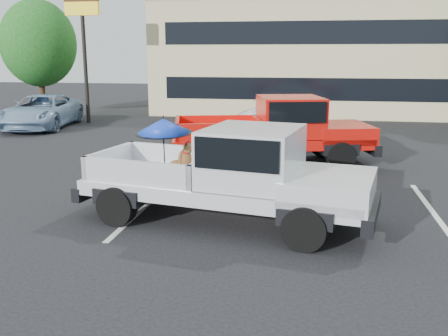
{
  "coord_description": "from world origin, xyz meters",
  "views": [
    {
      "loc": [
        0.44,
        -8.16,
        3.21
      ],
      "look_at": [
        -1.0,
        0.02,
        1.3
      ],
      "focal_mm": 40.0,
      "sensor_mm": 36.0,
      "label": 1
    }
  ],
  "objects": [
    {
      "name": "ground",
      "position": [
        0.0,
        0.0,
        0.0
      ],
      "size": [
        90.0,
        90.0,
        0.0
      ],
      "primitive_type": "plane",
      "color": "black",
      "rests_on": "ground"
    },
    {
      "name": "stripe_left",
      "position": [
        -3.0,
        2.0,
        0.0
      ],
      "size": [
        0.12,
        5.0,
        0.01
      ],
      "primitive_type": "cube",
      "color": "silver",
      "rests_on": "ground"
    },
    {
      "name": "stripe_right",
      "position": [
        3.0,
        2.0,
        0.0
      ],
      "size": [
        0.12,
        5.0,
        0.01
      ],
      "primitive_type": "cube",
      "color": "silver",
      "rests_on": "ground"
    },
    {
      "name": "motel_building",
      "position": [
        2.0,
        20.99,
        3.21
      ],
      "size": [
        20.4,
        8.4,
        6.3
      ],
      "color": "#C8BB85",
      "rests_on": "ground"
    },
    {
      "name": "motel_sign",
      "position": [
        -10.0,
        14.0,
        4.65
      ],
      "size": [
        1.6,
        0.22,
        6.0
      ],
      "color": "black",
      "rests_on": "ground"
    },
    {
      "name": "tree_left",
      "position": [
        -14.0,
        17.0,
        3.73
      ],
      "size": [
        3.96,
        3.96,
        6.02
      ],
      "color": "#332114",
      "rests_on": "ground"
    },
    {
      "name": "tree_back",
      "position": [
        6.0,
        24.0,
        4.41
      ],
      "size": [
        4.68,
        4.68,
        7.11
      ],
      "color": "#332114",
      "rests_on": "ground"
    },
    {
      "name": "silver_pickup",
      "position": [
        -0.84,
        0.93,
        1.05
      ],
      "size": [
        5.95,
        2.96,
        2.06
      ],
      "rotation": [
        0.0,
        0.0,
        -0.18
      ],
      "color": "black",
      "rests_on": "ground"
    },
    {
      "name": "red_pickup",
      "position": [
        -0.35,
        6.46,
        1.09
      ],
      "size": [
        6.36,
        3.52,
        1.99
      ],
      "rotation": [
        0.0,
        0.0,
        0.25
      ],
      "color": "black",
      "rests_on": "ground"
    },
    {
      "name": "silver_sedan",
      "position": [
        -0.62,
        9.36,
        0.66
      ],
      "size": [
        4.23,
        2.16,
        1.33
      ],
      "primitive_type": "imported",
      "rotation": [
        0.0,
        0.0,
        1.77
      ],
      "color": "#AFB3B7",
      "rests_on": "ground"
    },
    {
      "name": "blue_suv",
      "position": [
        -11.31,
        12.13,
        0.72
      ],
      "size": [
        3.13,
        5.47,
        1.44
      ],
      "primitive_type": "imported",
      "rotation": [
        0.0,
        0.0,
        0.15
      ],
      "color": "#809EBF",
      "rests_on": "ground"
    }
  ]
}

